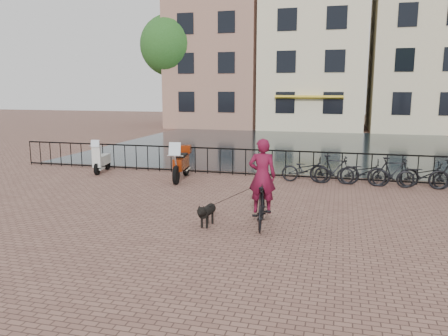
% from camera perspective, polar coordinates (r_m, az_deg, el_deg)
% --- Properties ---
extents(ground, '(100.00, 100.00, 0.00)m').
position_cam_1_polar(ground, '(8.95, -5.08, -10.96)').
color(ground, brown).
rests_on(ground, ground).
extents(canal_water, '(20.00, 20.00, 0.00)m').
position_cam_1_polar(canal_water, '(25.49, 8.38, 2.93)').
color(canal_water, black).
rests_on(canal_water, ground).
extents(railing, '(20.00, 0.05, 1.02)m').
position_cam_1_polar(railing, '(16.31, 4.56, 0.65)').
color(railing, black).
rests_on(railing, ground).
extents(canal_house_left, '(7.50, 9.00, 12.80)m').
position_cam_1_polar(canal_house_left, '(39.35, -0.36, 14.95)').
color(canal_house_left, '#966B57').
rests_on(canal_house_left, ground).
extents(canal_house_mid, '(8.00, 9.50, 11.80)m').
position_cam_1_polar(canal_house_mid, '(37.98, 11.72, 14.15)').
color(canal_house_mid, beige).
rests_on(canal_house_mid, ground).
extents(canal_house_right, '(7.00, 9.00, 13.30)m').
position_cam_1_polar(canal_house_right, '(38.38, 24.17, 14.56)').
color(canal_house_right, '#C0B28E').
rests_on(canal_house_right, ground).
extents(tree_far_left, '(5.04, 5.04, 9.27)m').
position_cam_1_polar(tree_far_left, '(37.65, -6.97, 15.58)').
color(tree_far_left, black).
rests_on(tree_far_left, ground).
extents(cyclist, '(0.83, 1.85, 2.47)m').
position_cam_1_polar(cyclist, '(10.33, 4.99, -2.61)').
color(cyclist, black).
rests_on(cyclist, ground).
extents(dog, '(0.33, 0.87, 0.58)m').
position_cam_1_polar(dog, '(10.49, -2.22, -6.02)').
color(dog, black).
rests_on(dog, ground).
extents(motorcycle, '(0.77, 2.14, 1.49)m').
position_cam_1_polar(motorcycle, '(15.70, -5.63, 1.15)').
color(motorcycle, maroon).
rests_on(motorcycle, ground).
extents(scooter, '(0.70, 1.54, 1.38)m').
position_cam_1_polar(scooter, '(17.72, -15.67, 1.67)').
color(scooter, beige).
rests_on(scooter, ground).
extents(parked_bike_0, '(1.73, 0.63, 0.90)m').
position_cam_1_polar(parked_bike_0, '(15.51, 10.70, -0.21)').
color(parked_bike_0, black).
rests_on(parked_bike_0, ground).
extents(parked_bike_1, '(1.66, 0.47, 1.00)m').
position_cam_1_polar(parked_bike_1, '(15.46, 14.21, -0.20)').
color(parked_bike_1, black).
rests_on(parked_bike_1, ground).
extents(parked_bike_2, '(1.74, 0.68, 0.90)m').
position_cam_1_polar(parked_bike_2, '(15.49, 17.72, -0.54)').
color(parked_bike_2, black).
rests_on(parked_bike_2, ground).
extents(parked_bike_3, '(1.71, 0.66, 1.00)m').
position_cam_1_polar(parked_bike_3, '(15.56, 21.22, -0.52)').
color(parked_bike_3, black).
rests_on(parked_bike_3, ground).
extents(parked_bike_4, '(1.76, 0.75, 0.90)m').
position_cam_1_polar(parked_bike_4, '(15.71, 24.65, -0.85)').
color(parked_bike_4, black).
rests_on(parked_bike_4, ground).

